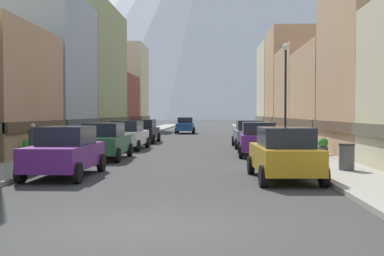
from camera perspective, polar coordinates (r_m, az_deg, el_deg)
The scene contains 24 objects.
ground_plane at distance 9.99m, azimuth -5.89°, elevation -11.32°, with size 400.00×400.00×0.00m, color #363636.
sidewalk_left at distance 45.33m, azimuth -7.38°, elevation -1.06°, with size 2.50×100.00×0.15m, color gray.
sidewalk_right at distance 44.94m, azimuth 8.54°, elevation -1.08°, with size 2.50×100.00×0.15m, color gray.
storefront_left_2 at distance 36.58m, azimuth -17.99°, elevation 5.74°, with size 7.80×8.60×10.08m.
storefront_left_3 at distance 46.96m, azimuth -12.61°, elevation 5.97°, with size 6.62×13.11×11.91m.
storefront_left_4 at distance 57.77m, azimuth -10.57°, elevation 2.58°, with size 8.30×8.94×6.56m.
storefront_left_5 at distance 67.03m, azimuth -9.52°, elevation 4.39°, with size 10.00×8.33×11.18m.
storefront_right_2 at distance 36.17m, azimuth 17.44°, elevation 3.27°, with size 6.91×9.90×6.82m.
storefront_right_3 at distance 46.13m, azimuth 15.57°, elevation 3.65°, with size 9.16×9.72×8.03m.
storefront_right_4 at distance 55.33m, azimuth 12.52°, elevation 4.92°, with size 7.56×8.40×11.14m.
storefront_right_5 at distance 64.87m, azimuth 10.66°, elevation 4.41°, with size 6.80×10.02×11.04m.
car_left_0 at distance 18.17m, azimuth -14.30°, elevation -2.60°, with size 2.10×4.42×1.78m.
car_left_1 at distance 24.51m, azimuth -9.91°, elevation -1.47°, with size 2.07×4.40×1.78m.
car_left_2 at distance 30.98m, azimuth -7.33°, elevation -0.80°, with size 2.23×4.47×1.78m.
car_left_3 at distance 38.04m, azimuth -5.52°, elevation -0.33°, with size 2.12×4.43×1.78m.
car_right_0 at distance 16.96m, azimuth 10.49°, elevation -2.88°, with size 2.21×4.47×1.78m.
car_right_1 at distance 26.37m, azimuth 7.56°, elevation -1.24°, with size 2.20×4.46×1.78m.
car_right_2 at distance 32.72m, azimuth 6.55°, elevation -0.67°, with size 2.13×4.43×1.78m.
car_driving_0 at distance 55.27m, azimuth -0.77°, elevation 0.31°, with size 2.06×4.40×1.78m.
trash_bin_right at distance 19.26m, azimuth 17.26°, elevation -3.15°, with size 0.59×0.59×0.98m.
potted_plant_0 at distance 24.05m, azimuth -18.12°, elevation -2.17°, with size 0.62×0.62×0.96m.
potted_plant_2 at distance 26.11m, azimuth 14.73°, elevation -2.04°, with size 0.52×0.52×0.85m.
pedestrian_0 at distance 22.32m, azimuth -17.71°, elevation -1.79°, with size 0.36×0.36×1.67m.
streetlamp_right at distance 27.50m, azimuth 10.64°, elevation 5.30°, with size 0.36×0.36×5.86m.
Camera 1 is at (1.40, -9.63, 2.25)m, focal length 46.67 mm.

